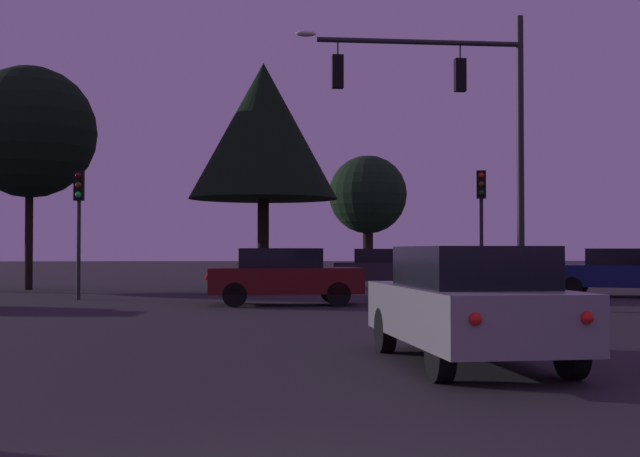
{
  "coord_description": "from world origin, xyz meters",
  "views": [
    {
      "loc": [
        -0.32,
        -5.18,
        1.47
      ],
      "look_at": [
        0.99,
        16.15,
        2.01
      ],
      "focal_mm": 48.0,
      "sensor_mm": 36.0,
      "label": 1
    }
  ],
  "objects_px": {
    "car_nearside_lane": "(468,303)",
    "traffic_light_corner_right": "(79,207)",
    "tree_lot_edge": "(30,132)",
    "car_far_lane": "(386,268)",
    "traffic_light_corner_left": "(481,207)",
    "car_parked_lot": "(619,272)",
    "tree_behind_sign": "(263,131)",
    "tree_right_cluster": "(368,195)",
    "car_crossing_left": "(284,275)",
    "traffic_signal_mast_arm": "(462,111)"
  },
  "relations": [
    {
      "from": "car_parked_lot",
      "to": "tree_behind_sign",
      "type": "relative_size",
      "value": 0.53
    },
    {
      "from": "car_parked_lot",
      "to": "tree_right_cluster",
      "type": "xyz_separation_m",
      "value": [
        -6.18,
        15.03,
        3.35
      ]
    },
    {
      "from": "car_crossing_left",
      "to": "traffic_light_corner_right",
      "type": "bearing_deg",
      "value": 155.71
    },
    {
      "from": "traffic_light_corner_left",
      "to": "car_parked_lot",
      "type": "bearing_deg",
      "value": -11.08
    },
    {
      "from": "car_parked_lot",
      "to": "traffic_light_corner_left",
      "type": "bearing_deg",
      "value": 168.92
    },
    {
      "from": "car_nearside_lane",
      "to": "car_far_lane",
      "type": "relative_size",
      "value": 1.04
    },
    {
      "from": "traffic_light_corner_left",
      "to": "tree_behind_sign",
      "type": "relative_size",
      "value": 0.5
    },
    {
      "from": "traffic_light_corner_left",
      "to": "car_nearside_lane",
      "type": "distance_m",
      "value": 16.95
    },
    {
      "from": "traffic_signal_mast_arm",
      "to": "traffic_light_corner_right",
      "type": "relative_size",
      "value": 2.07
    },
    {
      "from": "car_nearside_lane",
      "to": "car_parked_lot",
      "type": "bearing_deg",
      "value": 61.25
    },
    {
      "from": "tree_right_cluster",
      "to": "car_crossing_left",
      "type": "bearing_deg",
      "value": -103.57
    },
    {
      "from": "traffic_light_corner_left",
      "to": "tree_right_cluster",
      "type": "distance_m",
      "value": 14.41
    },
    {
      "from": "traffic_light_corner_right",
      "to": "car_parked_lot",
      "type": "height_order",
      "value": "traffic_light_corner_right"
    },
    {
      "from": "car_far_lane",
      "to": "tree_behind_sign",
      "type": "relative_size",
      "value": 0.53
    },
    {
      "from": "car_nearside_lane",
      "to": "car_parked_lot",
      "type": "height_order",
      "value": "same"
    },
    {
      "from": "traffic_signal_mast_arm",
      "to": "tree_behind_sign",
      "type": "xyz_separation_m",
      "value": [
        -5.45,
        7.24,
        0.39
      ]
    },
    {
      "from": "car_nearside_lane",
      "to": "car_far_lane",
      "type": "height_order",
      "value": "same"
    },
    {
      "from": "car_parked_lot",
      "to": "tree_behind_sign",
      "type": "height_order",
      "value": "tree_behind_sign"
    },
    {
      "from": "car_crossing_left",
      "to": "tree_lot_edge",
      "type": "height_order",
      "value": "tree_lot_edge"
    },
    {
      "from": "traffic_light_corner_right",
      "to": "tree_behind_sign",
      "type": "distance_m",
      "value": 7.68
    },
    {
      "from": "traffic_light_corner_left",
      "to": "car_far_lane",
      "type": "bearing_deg",
      "value": 113.03
    },
    {
      "from": "tree_behind_sign",
      "to": "car_parked_lot",
      "type": "bearing_deg",
      "value": -19.3
    },
    {
      "from": "car_far_lane",
      "to": "traffic_light_corner_left",
      "type": "bearing_deg",
      "value": -66.97
    },
    {
      "from": "tree_lot_edge",
      "to": "traffic_signal_mast_arm",
      "type": "bearing_deg",
      "value": -33.19
    },
    {
      "from": "car_crossing_left",
      "to": "tree_behind_sign",
      "type": "distance_m",
      "value": 8.79
    },
    {
      "from": "traffic_light_corner_right",
      "to": "car_far_lane",
      "type": "relative_size",
      "value": 0.9
    },
    {
      "from": "car_crossing_left",
      "to": "car_parked_lot",
      "type": "bearing_deg",
      "value": 17.55
    },
    {
      "from": "tree_behind_sign",
      "to": "tree_right_cluster",
      "type": "relative_size",
      "value": 1.33
    },
    {
      "from": "car_crossing_left",
      "to": "car_parked_lot",
      "type": "xyz_separation_m",
      "value": [
        10.62,
        3.36,
        -0.0
      ]
    },
    {
      "from": "car_nearside_lane",
      "to": "tree_lot_edge",
      "type": "xyz_separation_m",
      "value": [
        -11.41,
        21.37,
        5.05
      ]
    },
    {
      "from": "car_parked_lot",
      "to": "tree_right_cluster",
      "type": "relative_size",
      "value": 0.71
    },
    {
      "from": "traffic_signal_mast_arm",
      "to": "car_far_lane",
      "type": "bearing_deg",
      "value": 94.39
    },
    {
      "from": "car_crossing_left",
      "to": "traffic_light_corner_left",
      "type": "bearing_deg",
      "value": 32.95
    },
    {
      "from": "car_parked_lot",
      "to": "tree_lot_edge",
      "type": "distance_m",
      "value": 21.36
    },
    {
      "from": "car_far_lane",
      "to": "tree_right_cluster",
      "type": "height_order",
      "value": "tree_right_cluster"
    },
    {
      "from": "traffic_light_corner_left",
      "to": "tree_behind_sign",
      "type": "xyz_separation_m",
      "value": [
        -7.03,
        3.11,
        2.81
      ]
    },
    {
      "from": "tree_right_cluster",
      "to": "car_nearside_lane",
      "type": "bearing_deg",
      "value": -94.3
    },
    {
      "from": "car_nearside_lane",
      "to": "tree_lot_edge",
      "type": "bearing_deg",
      "value": 118.1
    },
    {
      "from": "car_nearside_lane",
      "to": "traffic_light_corner_right",
      "type": "bearing_deg",
      "value": 118.89
    },
    {
      "from": "traffic_light_corner_left",
      "to": "tree_lot_edge",
      "type": "relative_size",
      "value": 0.49
    },
    {
      "from": "car_parked_lot",
      "to": "tree_lot_edge",
      "type": "relative_size",
      "value": 0.52
    },
    {
      "from": "car_far_lane",
      "to": "traffic_light_corner_right",
      "type": "bearing_deg",
      "value": -145.69
    },
    {
      "from": "traffic_light_corner_left",
      "to": "car_parked_lot",
      "type": "relative_size",
      "value": 0.94
    },
    {
      "from": "car_crossing_left",
      "to": "tree_right_cluster",
      "type": "height_order",
      "value": "tree_right_cluster"
    },
    {
      "from": "traffic_light_corner_right",
      "to": "tree_lot_edge",
      "type": "bearing_deg",
      "value": 116.29
    },
    {
      "from": "car_nearside_lane",
      "to": "car_far_lane",
      "type": "xyz_separation_m",
      "value": [
        1.98,
        21.72,
        -0.0
      ]
    },
    {
      "from": "tree_lot_edge",
      "to": "tree_right_cluster",
      "type": "bearing_deg",
      "value": 33.62
    },
    {
      "from": "traffic_signal_mast_arm",
      "to": "traffic_light_corner_left",
      "type": "bearing_deg",
      "value": 69.04
    },
    {
      "from": "traffic_light_corner_right",
      "to": "car_far_lane",
      "type": "height_order",
      "value": "traffic_light_corner_right"
    },
    {
      "from": "traffic_light_corner_left",
      "to": "tree_lot_edge",
      "type": "height_order",
      "value": "tree_lot_edge"
    }
  ]
}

